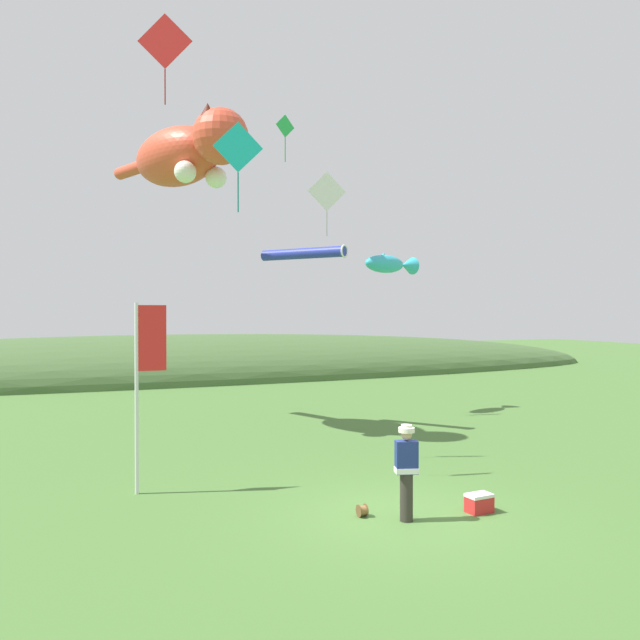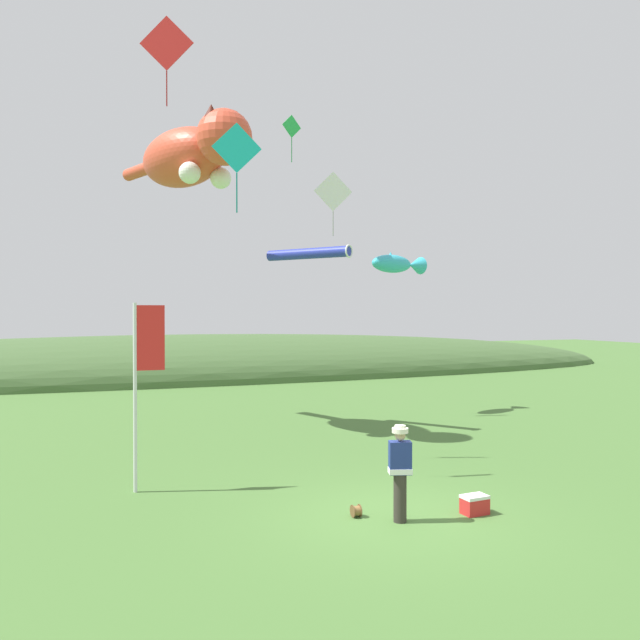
{
  "view_description": "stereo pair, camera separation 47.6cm",
  "coord_description": "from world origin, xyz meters",
  "px_view_note": "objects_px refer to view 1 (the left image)",
  "views": [
    {
      "loc": [
        -5.83,
        -10.23,
        3.84
      ],
      "look_at": [
        0.0,
        4.0,
        3.65
      ],
      "focal_mm": 35.0,
      "sensor_mm": 36.0,
      "label": 1
    },
    {
      "loc": [
        -5.39,
        -10.4,
        3.84
      ],
      "look_at": [
        0.0,
        4.0,
        3.65
      ],
      "focal_mm": 35.0,
      "sensor_mm": 36.0,
      "label": 2
    }
  ],
  "objects_px": {
    "kite_spool": "(362,510)",
    "kite_diamond_teal": "(238,148)",
    "kite_fish_windsock": "(390,264)",
    "kite_diamond_white": "(327,192)",
    "picnic_cooler": "(479,503)",
    "festival_banner_pole": "(144,368)",
    "kite_diamond_red": "(165,42)",
    "kite_giant_cat": "(186,154)",
    "festival_attendant": "(406,469)",
    "kite_tube_streamer": "(304,253)",
    "kite_diamond_green": "(285,127)"
  },
  "relations": [
    {
      "from": "kite_diamond_green",
      "to": "festival_attendant",
      "type": "bearing_deg",
      "value": -98.43
    },
    {
      "from": "festival_attendant",
      "to": "kite_spool",
      "type": "xyz_separation_m",
      "value": [
        -0.65,
        0.52,
        -0.84
      ]
    },
    {
      "from": "kite_fish_windsock",
      "to": "kite_diamond_green",
      "type": "distance_m",
      "value": 6.47
    },
    {
      "from": "kite_fish_windsock",
      "to": "kite_diamond_red",
      "type": "distance_m",
      "value": 11.75
    },
    {
      "from": "kite_tube_streamer",
      "to": "kite_diamond_teal",
      "type": "relative_size",
      "value": 1.37
    },
    {
      "from": "kite_spool",
      "to": "kite_giant_cat",
      "type": "relative_size",
      "value": 0.03
    },
    {
      "from": "festival_attendant",
      "to": "kite_diamond_red",
      "type": "distance_m",
      "value": 11.94
    },
    {
      "from": "kite_fish_windsock",
      "to": "kite_diamond_white",
      "type": "height_order",
      "value": "kite_diamond_white"
    },
    {
      "from": "kite_giant_cat",
      "to": "kite_diamond_white",
      "type": "relative_size",
      "value": 2.92
    },
    {
      "from": "kite_diamond_red",
      "to": "kite_giant_cat",
      "type": "bearing_deg",
      "value": 72.76
    },
    {
      "from": "festival_banner_pole",
      "to": "kite_diamond_green",
      "type": "distance_m",
      "value": 12.98
    },
    {
      "from": "festival_attendant",
      "to": "picnic_cooler",
      "type": "height_order",
      "value": "festival_attendant"
    },
    {
      "from": "festival_attendant",
      "to": "festival_banner_pole",
      "type": "relative_size",
      "value": 0.44
    },
    {
      "from": "festival_banner_pole",
      "to": "kite_diamond_white",
      "type": "bearing_deg",
      "value": 44.98
    },
    {
      "from": "festival_attendant",
      "to": "kite_giant_cat",
      "type": "bearing_deg",
      "value": 102.44
    },
    {
      "from": "festival_banner_pole",
      "to": "kite_diamond_teal",
      "type": "height_order",
      "value": "kite_diamond_teal"
    },
    {
      "from": "festival_banner_pole",
      "to": "kite_tube_streamer",
      "type": "relative_size",
      "value": 1.45
    },
    {
      "from": "festival_attendant",
      "to": "kite_fish_windsock",
      "type": "height_order",
      "value": "kite_fish_windsock"
    },
    {
      "from": "kite_spool",
      "to": "kite_diamond_red",
      "type": "distance_m",
      "value": 12.22
    },
    {
      "from": "kite_diamond_red",
      "to": "festival_attendant",
      "type": "bearing_deg",
      "value": -60.42
    },
    {
      "from": "kite_giant_cat",
      "to": "kite_fish_windsock",
      "type": "xyz_separation_m",
      "value": [
        8.06,
        1.29,
        -3.16
      ]
    },
    {
      "from": "kite_fish_windsock",
      "to": "festival_banner_pole",
      "type": "bearing_deg",
      "value": -142.8
    },
    {
      "from": "picnic_cooler",
      "to": "kite_spool",
      "type": "bearing_deg",
      "value": 163.92
    },
    {
      "from": "festival_banner_pole",
      "to": "kite_diamond_white",
      "type": "relative_size",
      "value": 1.73
    },
    {
      "from": "festival_banner_pole",
      "to": "kite_diamond_green",
      "type": "relative_size",
      "value": 2.31
    },
    {
      "from": "kite_fish_windsock",
      "to": "kite_diamond_white",
      "type": "distance_m",
      "value": 3.78
    },
    {
      "from": "kite_spool",
      "to": "kite_diamond_teal",
      "type": "bearing_deg",
      "value": 114.67
    },
    {
      "from": "kite_giant_cat",
      "to": "festival_attendant",
      "type": "bearing_deg",
      "value": -77.56
    },
    {
      "from": "festival_banner_pole",
      "to": "kite_diamond_green",
      "type": "bearing_deg",
      "value": 53.81
    },
    {
      "from": "kite_giant_cat",
      "to": "kite_fish_windsock",
      "type": "relative_size",
      "value": 2.54
    },
    {
      "from": "picnic_cooler",
      "to": "festival_banner_pole",
      "type": "bearing_deg",
      "value": 146.94
    },
    {
      "from": "kite_fish_windsock",
      "to": "kite_tube_streamer",
      "type": "bearing_deg",
      "value": -157.36
    },
    {
      "from": "festival_attendant",
      "to": "kite_diamond_teal",
      "type": "xyz_separation_m",
      "value": [
        -2.16,
        3.81,
        6.61
      ]
    },
    {
      "from": "kite_diamond_white",
      "to": "kite_giant_cat",
      "type": "bearing_deg",
      "value": -170.11
    },
    {
      "from": "kite_diamond_green",
      "to": "kite_diamond_teal",
      "type": "bearing_deg",
      "value": -115.92
    },
    {
      "from": "picnic_cooler",
      "to": "festival_banner_pole",
      "type": "xyz_separation_m",
      "value": [
        -5.79,
        3.77,
        2.47
      ]
    },
    {
      "from": "picnic_cooler",
      "to": "kite_giant_cat",
      "type": "bearing_deg",
      "value": 110.31
    },
    {
      "from": "kite_giant_cat",
      "to": "kite_diamond_red",
      "type": "distance_m",
      "value": 4.52
    },
    {
      "from": "picnic_cooler",
      "to": "kite_fish_windsock",
      "type": "height_order",
      "value": "kite_fish_windsock"
    },
    {
      "from": "kite_diamond_red",
      "to": "kite_diamond_white",
      "type": "distance_m",
      "value": 8.47
    },
    {
      "from": "festival_banner_pole",
      "to": "kite_fish_windsock",
      "type": "relative_size",
      "value": 1.51
    },
    {
      "from": "kite_tube_streamer",
      "to": "kite_diamond_green",
      "type": "distance_m",
      "value": 5.41
    },
    {
      "from": "festival_banner_pole",
      "to": "kite_diamond_red",
      "type": "distance_m",
      "value": 8.39
    },
    {
      "from": "kite_giant_cat",
      "to": "kite_diamond_white",
      "type": "distance_m",
      "value": 5.37
    },
    {
      "from": "festival_attendant",
      "to": "picnic_cooler",
      "type": "bearing_deg",
      "value": -3.96
    },
    {
      "from": "kite_tube_streamer",
      "to": "kite_diamond_white",
      "type": "relative_size",
      "value": 1.2
    },
    {
      "from": "festival_banner_pole",
      "to": "kite_diamond_white",
      "type": "distance_m",
      "value": 11.72
    },
    {
      "from": "kite_diamond_teal",
      "to": "kite_diamond_green",
      "type": "relative_size",
      "value": 1.17
    },
    {
      "from": "kite_fish_windsock",
      "to": "festival_attendant",
      "type": "bearing_deg",
      "value": -117.29
    },
    {
      "from": "kite_diamond_teal",
      "to": "festival_banner_pole",
      "type": "bearing_deg",
      "value": -175.85
    }
  ]
}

